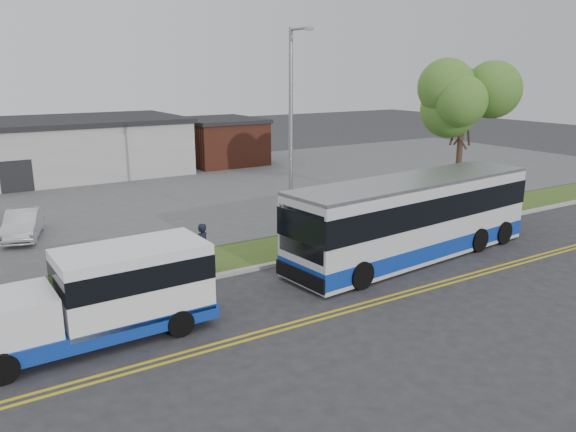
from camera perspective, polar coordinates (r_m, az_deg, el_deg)
ground at (r=21.94m, az=-2.48°, el=-6.43°), size 140.00×140.00×0.00m
lane_line_north at (r=18.94m, az=3.36°, el=-9.97°), size 70.00×0.12×0.01m
lane_line_south at (r=18.72m, az=3.90°, el=-10.29°), size 70.00×0.12×0.01m
curb at (r=22.82m, az=-3.86°, el=-5.41°), size 80.00×0.30×0.15m
verge at (r=24.34m, az=-5.86°, el=-4.21°), size 80.00×3.30×0.10m
parking_lot at (r=37.10m, az=-15.56°, el=1.91°), size 80.00×25.00×0.10m
commercial_building at (r=45.39m, az=-26.76°, el=5.87°), size 25.40×10.40×4.35m
brick_wing at (r=48.78m, az=-6.89°, el=7.57°), size 6.30×7.30×3.90m
tree_east at (r=31.86m, az=17.38°, el=10.97°), size 5.20×5.20×8.33m
streetlight_near at (r=24.50m, az=0.37°, el=8.43°), size 0.35×1.53×9.50m
shuttle_bus at (r=17.71m, az=-17.57°, el=-7.33°), size 7.24×2.58×2.74m
transit_bus at (r=24.59m, az=12.58°, el=-0.17°), size 12.66×4.00×3.45m
pedestrian at (r=22.48m, az=-8.76°, el=-3.17°), size 0.84×0.72×1.95m
parked_car_a at (r=29.48m, az=-25.32°, el=-0.75°), size 2.50×4.34×1.35m
grocery_bag_left at (r=22.42m, az=-9.13°, el=-5.44°), size 0.32×0.32×0.32m
grocery_bag_right at (r=23.07m, az=-8.24°, el=-4.82°), size 0.32×0.32×0.32m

